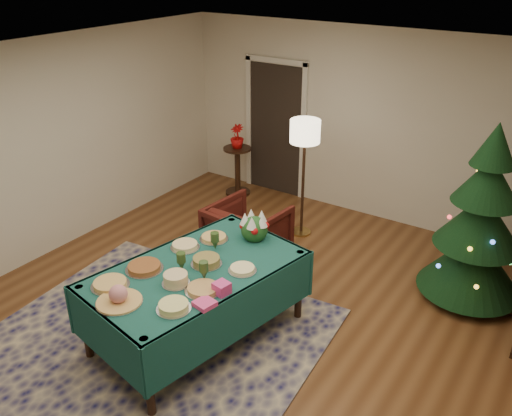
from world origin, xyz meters
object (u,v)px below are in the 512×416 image
Objects in this scene: floor_lamp at (305,139)px; potted_plant at (237,141)px; christmas_tree at (480,224)px; armchair at (248,231)px; buffet_table at (196,282)px; gift_box at (222,288)px; side_table at (238,172)px.

potted_plant is (-1.52, 0.61, -0.50)m from floor_lamp.
armchair is at bearing -162.73° from christmas_tree.
buffet_table is 3.60m from potted_plant.
floor_lamp is at bearing -94.60° from armchair.
gift_box is 0.15× the size of armchair.
potted_plant is at bearing -45.39° from armchair.
buffet_table is at bearing 111.39° from armchair.
side_table is at bearing 90.00° from potted_plant.
side_table is 2.10× the size of potted_plant.
christmas_tree is (3.84, -0.87, 0.04)m from potted_plant.
potted_plant is at bearing -90.00° from side_table.
side_table is at bearing 167.26° from christmas_tree.
armchair is at bearing 105.58° from buffet_table.
floor_lamp reaches higher than armchair.
christmas_tree reaches higher than armchair.
armchair is 1.42m from floor_lamp.
potted_plant is at bearing 123.49° from gift_box.
side_table is (-1.74, 3.14, -0.28)m from buffet_table.
floor_lamp is 2.38m from christmas_tree.
gift_box is at bearing 123.38° from armchair.
christmas_tree is at bearing -12.74° from potted_plant.
gift_box reaches higher than side_table.
side_table is (-1.33, 1.65, -0.05)m from armchair.
gift_box is 4.03m from side_table.
armchair is (-0.42, 1.49, -0.22)m from buffet_table.
armchair is 2.12m from side_table.
christmas_tree is (2.10, 2.27, 0.27)m from buffet_table.
armchair is at bearing 117.58° from gift_box.
buffet_table is 17.57× the size of gift_box.
christmas_tree reaches higher than floor_lamp.
gift_box is 2.86m from floor_lamp.
gift_box is at bearing -123.47° from christmas_tree.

